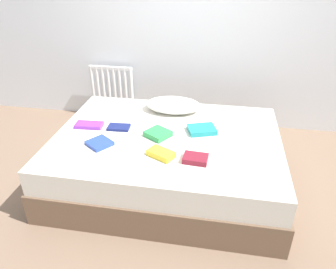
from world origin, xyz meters
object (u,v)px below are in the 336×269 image
bed (167,159)px  textbook_maroon (195,159)px  radiator (112,90)px  textbook_teal (202,130)px  pillow (173,105)px  textbook_green (158,134)px  textbook_navy (119,127)px  textbook_purple (89,125)px  textbook_yellow (161,154)px  textbook_blue (99,143)px

bed → textbook_maroon: 0.53m
bed → radiator: (-0.92, 1.20, 0.15)m
bed → textbook_teal: (0.30, 0.12, 0.27)m
radiator → pillow: bearing=-38.0°
textbook_green → textbook_maroon: size_ratio=1.02×
bed → textbook_navy: bearing=173.9°
pillow → textbook_maroon: (0.31, -0.86, -0.04)m
textbook_teal → textbook_purple: bearing=164.9°
textbook_green → textbook_yellow: (0.09, -0.31, -0.00)m
textbook_blue → textbook_green: (0.45, 0.23, 0.01)m
radiator → textbook_blue: radiator is taller
textbook_green → textbook_navy: 0.39m
radiator → textbook_teal: radiator is taller
bed → textbook_purple: 0.78m
radiator → pillow: (0.89, -0.70, 0.17)m
textbook_maroon → bed: bearing=132.6°
bed → textbook_yellow: textbook_yellow is taller
textbook_purple → textbook_teal: size_ratio=1.04×
textbook_navy → textbook_yellow: textbook_yellow is taller
textbook_teal → textbook_navy: 0.75m
radiator → textbook_maroon: 1.97m
pillow → textbook_green: pillow is taller
textbook_purple → textbook_maroon: 1.09m
textbook_green → textbook_yellow: 0.32m
textbook_navy → textbook_maroon: bearing=-31.6°
textbook_maroon → textbook_yellow: bearing=179.6°
radiator → textbook_yellow: 1.80m
textbook_yellow → textbook_blue: bearing=-161.4°
textbook_maroon → textbook_green: bearing=141.5°
textbook_blue → textbook_navy: (0.07, 0.30, -0.00)m
radiator → textbook_green: (0.84, -1.23, 0.13)m
textbook_navy → textbook_maroon: 0.84m
textbook_yellow → textbook_maroon: textbook_yellow is taller
bed → textbook_teal: bearing=21.6°
textbook_purple → textbook_teal: textbook_teal is taller
radiator → textbook_yellow: bearing=-58.9°
textbook_teal → textbook_blue: bearing=-175.3°
pillow → bed: bearing=-87.2°
textbook_green → textbook_blue: bearing=-120.7°
bed → textbook_blue: (-0.53, -0.25, 0.27)m
pillow → textbook_navy: size_ratio=2.83×
textbook_green → textbook_yellow: bearing=-41.6°
textbook_green → pillow: bearing=117.2°
radiator → textbook_blue: 1.51m
textbook_maroon → textbook_navy: bearing=155.2°
bed → textbook_maroon: size_ratio=10.61×
textbook_green → textbook_navy: textbook_green is taller
textbook_yellow → textbook_maroon: (0.27, -0.02, -0.00)m
textbook_purple → textbook_teal: bearing=1.0°
textbook_green → radiator: bearing=157.0°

